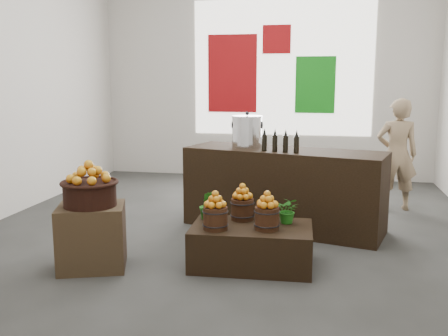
% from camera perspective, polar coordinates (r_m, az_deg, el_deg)
% --- Properties ---
extents(ground, '(7.00, 7.00, 0.00)m').
position_cam_1_polar(ground, '(6.02, 0.65, -7.17)').
color(ground, '#393936').
rests_on(ground, ground).
extents(back_wall, '(6.00, 0.04, 4.00)m').
position_cam_1_polar(back_wall, '(9.22, 4.74, 11.32)').
color(back_wall, beige).
rests_on(back_wall, ground).
extents(back_opening, '(3.20, 0.02, 2.40)m').
position_cam_1_polar(back_opening, '(9.17, 6.62, 11.30)').
color(back_opening, white).
rests_on(back_opening, back_wall).
extents(deco_red_left, '(0.90, 0.04, 1.40)m').
position_cam_1_polar(deco_red_left, '(9.28, 0.96, 10.73)').
color(deco_red_left, maroon).
rests_on(deco_red_left, back_wall).
extents(deco_green_right, '(0.70, 0.04, 1.00)m').
position_cam_1_polar(deco_green_right, '(9.13, 10.39, 9.33)').
color(deco_green_right, '#137E16').
rests_on(deco_green_right, back_wall).
extents(deco_red_upper, '(0.50, 0.04, 0.50)m').
position_cam_1_polar(deco_red_upper, '(9.20, 6.04, 14.42)').
color(deco_red_upper, maroon).
rests_on(deco_red_upper, back_wall).
extents(crate, '(0.74, 0.67, 0.61)m').
position_cam_1_polar(crate, '(4.95, -14.85, -7.62)').
color(crate, '#43361F').
rests_on(crate, ground).
extents(wicker_basket, '(0.49, 0.49, 0.22)m').
position_cam_1_polar(wicker_basket, '(4.85, -15.07, -2.90)').
color(wicker_basket, black).
rests_on(wicker_basket, crate).
extents(apples_in_basket, '(0.38, 0.38, 0.20)m').
position_cam_1_polar(apples_in_basket, '(4.80, -15.19, -0.41)').
color(apples_in_basket, '#980B04').
rests_on(apples_in_basket, wicker_basket).
extents(display_table, '(1.18, 0.76, 0.40)m').
position_cam_1_polar(display_table, '(4.89, 3.16, -8.86)').
color(display_table, black).
rests_on(display_table, ground).
extents(apple_bucket_front_left, '(0.23, 0.23, 0.21)m').
position_cam_1_polar(apple_bucket_front_left, '(4.69, -1.00, -5.77)').
color(apple_bucket_front_left, '#3C1C10').
rests_on(apple_bucket_front_left, display_table).
extents(apples_in_bucket_front_left, '(0.17, 0.17, 0.15)m').
position_cam_1_polar(apples_in_bucket_front_left, '(4.64, -1.01, -3.59)').
color(apples_in_bucket_front_left, '#980B04').
rests_on(apples_in_bucket_front_left, apple_bucket_front_left).
extents(apple_bucket_front_right, '(0.23, 0.23, 0.21)m').
position_cam_1_polar(apple_bucket_front_right, '(4.70, 4.92, -5.75)').
color(apple_bucket_front_right, '#3C1C10').
rests_on(apple_bucket_front_right, display_table).
extents(apples_in_bucket_front_right, '(0.17, 0.17, 0.15)m').
position_cam_1_polar(apples_in_bucket_front_right, '(4.66, 4.95, -3.58)').
color(apples_in_bucket_front_right, '#980B04').
rests_on(apples_in_bucket_front_right, apple_bucket_front_right).
extents(apple_bucket_rear, '(0.23, 0.23, 0.21)m').
position_cam_1_polar(apple_bucket_rear, '(5.01, 2.11, -4.73)').
color(apple_bucket_rear, '#3C1C10').
rests_on(apple_bucket_rear, display_table).
extents(apples_in_bucket_rear, '(0.17, 0.17, 0.15)m').
position_cam_1_polar(apples_in_bucket_rear, '(4.97, 2.13, -2.68)').
color(apples_in_bucket_rear, '#980B04').
rests_on(apples_in_bucket_rear, apple_bucket_rear).
extents(herb_garnish_right, '(0.27, 0.24, 0.26)m').
position_cam_1_polar(herb_garnish_right, '(4.91, 7.33, -4.79)').
color(herb_garnish_right, '#1A6415').
rests_on(herb_garnish_right, display_table).
extents(herb_garnish_left, '(0.17, 0.14, 0.29)m').
position_cam_1_polar(herb_garnish_left, '(5.02, -1.94, -4.24)').
color(herb_garnish_left, '#1A6415').
rests_on(herb_garnish_left, display_table).
extents(counter, '(2.48, 1.34, 0.97)m').
position_cam_1_polar(counter, '(6.06, 6.80, -2.41)').
color(counter, black).
rests_on(counter, ground).
extents(stock_pot_left, '(0.37, 0.37, 0.37)m').
position_cam_1_polar(stock_pot_left, '(6.13, 2.66, 4.09)').
color(stock_pot_left, silver).
rests_on(stock_pot_left, counter).
extents(oil_cruets, '(0.35, 0.15, 0.27)m').
position_cam_1_polar(oil_cruets, '(5.74, 6.14, 3.16)').
color(oil_cruets, black).
rests_on(oil_cruets, counter).
extents(shopper, '(0.59, 0.42, 1.54)m').
position_cam_1_polar(shopper, '(7.26, 19.14, 1.46)').
color(shopper, '#8C7456').
rests_on(shopper, ground).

